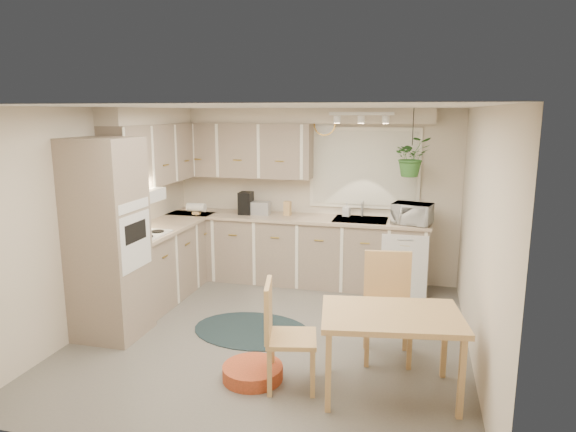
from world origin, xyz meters
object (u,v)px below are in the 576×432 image
object	(u,v)px
braided_rug	(252,330)
microwave	(412,211)
dining_table	(390,354)
chair_left	(292,335)
pet_bed	(253,372)
chair_back	(388,308)

from	to	relation	value
braided_rug	microwave	world-z (taller)	microwave
dining_table	microwave	world-z (taller)	microwave
microwave	dining_table	bearing A→B (deg)	-78.84
chair_left	pet_bed	bearing A→B (deg)	-106.11
dining_table	pet_bed	xyz separation A→B (m)	(-1.20, -0.06, -0.30)
chair_back	braided_rug	bearing A→B (deg)	-18.10
dining_table	chair_back	bearing A→B (deg)	95.62
dining_table	chair_left	distance (m)	0.84
braided_rug	pet_bed	xyz separation A→B (m)	(0.33, -0.98, 0.06)
dining_table	chair_back	size ratio (longest dim) A/B	1.12
pet_bed	chair_back	bearing A→B (deg)	31.82
braided_rug	pet_bed	world-z (taller)	pet_bed
chair_back	braided_rug	xyz separation A→B (m)	(-1.46, 0.28, -0.50)
dining_table	microwave	bearing A→B (deg)	87.67
braided_rug	pet_bed	distance (m)	1.04
dining_table	braided_rug	bearing A→B (deg)	148.92
chair_back	microwave	size ratio (longest dim) A/B	2.10
chair_back	chair_left	bearing A→B (deg)	36.29
chair_left	microwave	size ratio (longest dim) A/B	1.94
chair_back	microwave	distance (m)	2.00
microwave	pet_bed	bearing A→B (deg)	-102.96
chair_back	braided_rug	distance (m)	1.57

